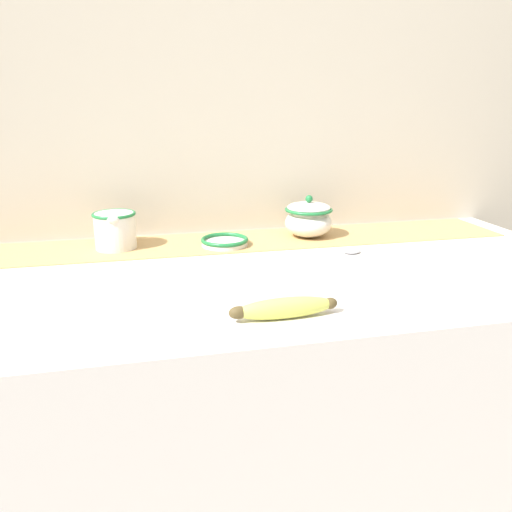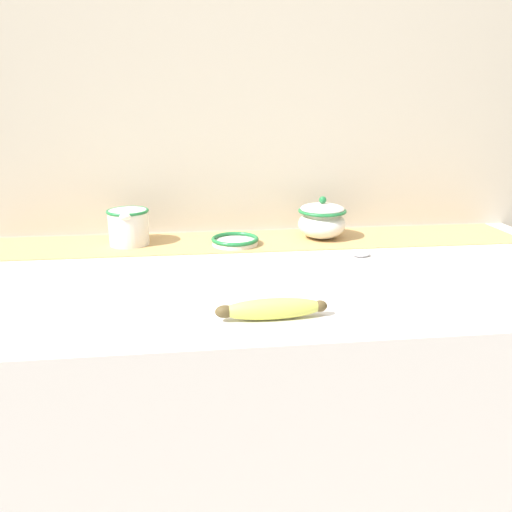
{
  "view_description": "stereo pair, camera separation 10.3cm",
  "coord_description": "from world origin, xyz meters",
  "px_view_note": "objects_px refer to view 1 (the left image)",
  "views": [
    {
      "loc": [
        -0.26,
        -1.02,
        1.21
      ],
      "look_at": [
        -0.04,
        -0.05,
        0.91
      ],
      "focal_mm": 35.0,
      "sensor_mm": 36.0,
      "label": 1
    },
    {
      "loc": [
        -0.16,
        -1.03,
        1.21
      ],
      "look_at": [
        -0.04,
        -0.05,
        0.91
      ],
      "focal_mm": 35.0,
      "sensor_mm": 36.0,
      "label": 2
    }
  ],
  "objects_px": {
    "cream_pitcher": "(115,229)",
    "small_dish": "(225,241)",
    "banana": "(284,308)",
    "sugar_bowl": "(308,218)",
    "spoon": "(348,252)"
  },
  "relations": [
    {
      "from": "banana",
      "to": "spoon",
      "type": "distance_m",
      "value": 0.42
    },
    {
      "from": "sugar_bowl",
      "to": "spoon",
      "type": "height_order",
      "value": "sugar_bowl"
    },
    {
      "from": "cream_pitcher",
      "to": "sugar_bowl",
      "type": "xyz_separation_m",
      "value": [
        0.51,
        -0.0,
        0.0
      ]
    },
    {
      "from": "sugar_bowl",
      "to": "banana",
      "type": "xyz_separation_m",
      "value": [
        -0.21,
        -0.5,
        -0.03
      ]
    },
    {
      "from": "small_dish",
      "to": "banana",
      "type": "distance_m",
      "value": 0.47
    },
    {
      "from": "sugar_bowl",
      "to": "spoon",
      "type": "distance_m",
      "value": 0.18
    },
    {
      "from": "cream_pitcher",
      "to": "small_dish",
      "type": "relative_size",
      "value": 1.01
    },
    {
      "from": "sugar_bowl",
      "to": "spoon",
      "type": "relative_size",
      "value": 0.69
    },
    {
      "from": "banana",
      "to": "spoon",
      "type": "xyz_separation_m",
      "value": [
        0.26,
        0.33,
        -0.01
      ]
    },
    {
      "from": "small_dish",
      "to": "spoon",
      "type": "distance_m",
      "value": 0.31
    },
    {
      "from": "banana",
      "to": "cream_pitcher",
      "type": "bearing_deg",
      "value": 120.42
    },
    {
      "from": "cream_pitcher",
      "to": "small_dish",
      "type": "xyz_separation_m",
      "value": [
        0.27,
        -0.04,
        -0.04
      ]
    },
    {
      "from": "sugar_bowl",
      "to": "small_dish",
      "type": "bearing_deg",
      "value": -171.34
    },
    {
      "from": "small_dish",
      "to": "sugar_bowl",
      "type": "bearing_deg",
      "value": 8.66
    },
    {
      "from": "cream_pitcher",
      "to": "small_dish",
      "type": "height_order",
      "value": "cream_pitcher"
    }
  ]
}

